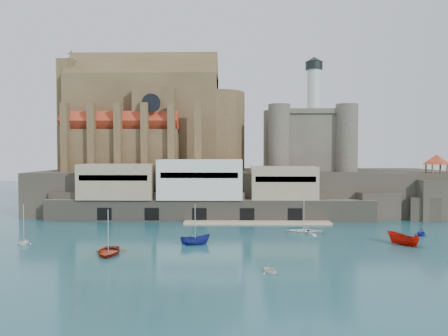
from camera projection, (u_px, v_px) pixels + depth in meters
The scene contains 14 objects.
ground at pixel (251, 241), 71.61m from camera, with size 300.00×300.00×0.00m, color #194A55.
promontory at pixel (244, 190), 110.78m from camera, with size 100.00×36.00×10.00m.
quay at pixel (200, 191), 94.67m from camera, with size 70.00×12.00×13.05m.
church at pixel (152, 123), 113.16m from camera, with size 47.00×25.93×30.51m.
castle_keep at pixel (307, 138), 111.67m from camera, with size 21.20×21.20×29.30m.
rock_outcrop at pixel (436, 200), 96.41m from camera, with size 14.50×10.50×8.70m.
pavilion at pixel (437, 161), 96.26m from camera, with size 6.40×6.40×5.40m.
boat_0 at pixel (108, 254), 62.16m from camera, with size 4.69×1.36×6.57m, color #9F2F17.
boat_1 at pixel (270, 273), 52.57m from camera, with size 2.38×1.46×2.76m, color white.
boat_2 at pixel (195, 245), 68.69m from camera, with size 1.81×1.86×4.82m, color navy.
boat_4 at pixel (24, 245), 68.59m from camera, with size 2.61×1.59×3.02m, color white.
boat_5 at pixel (403, 245), 68.53m from camera, with size 2.16×2.22×5.75m, color #B30F03.
boat_6 at pixel (304, 233), 78.40m from camera, with size 4.68×1.36×6.55m, color white.
boat_7 at pixel (421, 235), 76.30m from camera, with size 2.60×1.59×3.01m, color #201F95.
Camera 1 is at (-2.94, -71.23, 14.46)m, focal length 35.00 mm.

